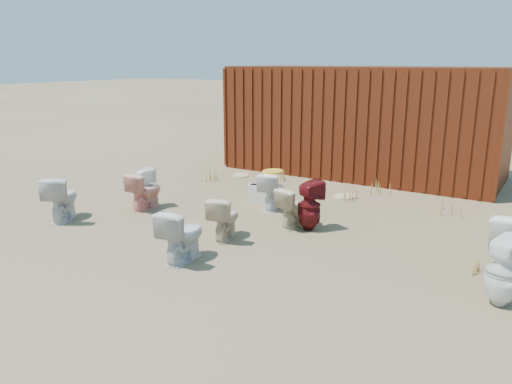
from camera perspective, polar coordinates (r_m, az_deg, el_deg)
The scene contains 22 objects.
ground at distance 7.43m, azimuth -2.47°, elevation -5.11°, with size 100.00×100.00×0.00m, color brown.
shipping_container at distance 11.71m, azimuth 12.17°, elevation 7.96°, with size 6.00×2.40×2.40m, color #501A0D.
toilet_front_a at distance 8.67m, azimuth -21.33°, elevation -0.63°, with size 0.41×0.73×0.74m, color silver.
toilet_front_pink at distance 8.90m, azimuth -12.55°, elevation 0.13°, with size 0.37×0.64×0.66m, color #F9A48F.
toilet_front_c at distance 6.51m, azimuth -8.45°, elevation -4.86°, with size 0.39×0.69×0.71m, color silver.
toilet_front_maroon at distance 7.63m, azimuth 6.10°, elevation -1.55°, with size 0.35×0.36×0.78m, color #601013.
toilet_front_e at distance 6.57m, azimuth 27.14°, elevation -5.54°, with size 0.48×0.83×0.85m, color white.
toilet_back_a at distance 9.00m, azimuth -12.58°, elevation 0.49°, with size 0.32×0.33×0.72m, color white.
toilet_back_beige_left at distance 7.25m, azimuth -3.63°, elevation -2.92°, with size 0.36×0.63×0.64m, color beige.
toilet_back_beige_right at distance 7.76m, azimuth 4.56°, elevation -1.77°, with size 0.36×0.63×0.64m, color beige.
toilet_back_yellowlid at distance 8.72m, azimuth 1.87°, elevation 0.18°, with size 0.37×0.64×0.66m, color white.
toilet_back_e at distance 5.89m, azimuth 26.38°, elevation -8.11°, with size 0.35×0.36×0.78m, color white.
yellow_lid at distance 8.64m, azimuth 1.89°, elevation 2.37°, with size 0.33×0.42×0.03m, color yellow.
loose_tank at distance 9.09m, azimuth 0.72°, elevation -0.20°, with size 0.50×0.20×0.35m, color white.
loose_lid_near at distance 9.70m, azimuth 10.09°, elevation -0.47°, with size 0.38×0.49×0.02m, color #C1AD8C.
loose_lid_far at distance 11.31m, azimuth -1.74°, elevation 1.93°, with size 0.36×0.47×0.02m, color beige.
weed_clump_a at distance 10.81m, azimuth -5.37°, elevation 1.99°, with size 0.36×0.36×0.29m, color #A68B42.
weed_clump_b at distance 9.46m, azimuth 10.81°, elevation -0.01°, with size 0.32×0.32×0.31m, color #A68B42.
weed_clump_c at distance 9.06m, azimuth 21.45°, elevation -1.52°, with size 0.36×0.36×0.28m, color #A68B42.
weed_clump_d at distance 10.83m, azimuth 3.01°, elevation 1.99°, with size 0.30×0.30×0.26m, color #A68B42.
weed_clump_e at distance 9.99m, azimuth 13.95°, elevation 0.46°, with size 0.34×0.34×0.26m, color #A68B42.
weed_clump_f at distance 6.75m, azimuth 24.83°, elevation -7.63°, with size 0.28×0.28×0.21m, color #A68B42.
Camera 1 is at (3.98, -5.74, 2.53)m, focal length 35.00 mm.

